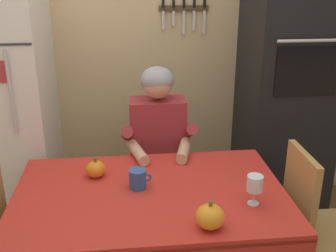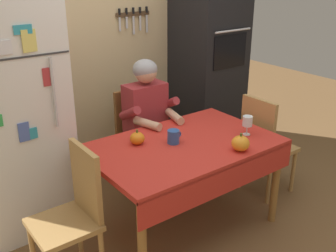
{
  "view_description": "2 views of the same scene",
  "coord_description": "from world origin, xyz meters",
  "px_view_note": "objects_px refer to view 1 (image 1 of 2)",
  "views": [
    {
      "loc": [
        -0.11,
        -1.76,
        1.83
      ],
      "look_at": [
        0.11,
        0.22,
        1.05
      ],
      "focal_mm": 44.13,
      "sensor_mm": 36.0,
      "label": 1
    },
    {
      "loc": [
        -1.73,
        -2.0,
        1.99
      ],
      "look_at": [
        -0.07,
        0.19,
        0.86
      ],
      "focal_mm": 42.82,
      "sensor_mm": 36.0,
      "label": 2
    }
  ],
  "objects_px": {
    "seated_person": "(159,146)",
    "coffee_mug": "(138,179)",
    "chair_behind_person": "(157,164)",
    "wall_oven": "(287,82)",
    "pumpkin_medium": "(96,169)",
    "refrigerator": "(0,114)",
    "wine_glass": "(255,184)",
    "chair_right_side": "(314,221)",
    "pumpkin_large": "(210,217)",
    "dining_table": "(151,208)"
  },
  "relations": [
    {
      "from": "seated_person",
      "to": "pumpkin_medium",
      "type": "xyz_separation_m",
      "value": [
        -0.38,
        -0.39,
        0.05
      ]
    },
    {
      "from": "wall_oven",
      "to": "refrigerator",
      "type": "bearing_deg",
      "value": -178.86
    },
    {
      "from": "seated_person",
      "to": "pumpkin_medium",
      "type": "relative_size",
      "value": 10.88
    },
    {
      "from": "pumpkin_large",
      "to": "refrigerator",
      "type": "bearing_deg",
      "value": 134.76
    },
    {
      "from": "chair_behind_person",
      "to": "wall_oven",
      "type": "bearing_deg",
      "value": 7.76
    },
    {
      "from": "chair_behind_person",
      "to": "pumpkin_medium",
      "type": "distance_m",
      "value": 0.74
    },
    {
      "from": "chair_right_side",
      "to": "coffee_mug",
      "type": "xyz_separation_m",
      "value": [
        -0.96,
        0.07,
        0.28
      ]
    },
    {
      "from": "wall_oven",
      "to": "coffee_mug",
      "type": "xyz_separation_m",
      "value": [
        -1.11,
        -0.85,
        -0.26
      ]
    },
    {
      "from": "refrigerator",
      "to": "wine_glass",
      "type": "relative_size",
      "value": 11.7
    },
    {
      "from": "coffee_mug",
      "to": "chair_right_side",
      "type": "bearing_deg",
      "value": -4.32
    },
    {
      "from": "pumpkin_large",
      "to": "seated_person",
      "type": "bearing_deg",
      "value": 99.1
    },
    {
      "from": "chair_right_side",
      "to": "wine_glass",
      "type": "height_order",
      "value": "chair_right_side"
    },
    {
      "from": "wall_oven",
      "to": "wine_glass",
      "type": "height_order",
      "value": "wall_oven"
    },
    {
      "from": "chair_behind_person",
      "to": "pumpkin_large",
      "type": "xyz_separation_m",
      "value": [
        0.15,
        -1.11,
        0.28
      ]
    },
    {
      "from": "chair_right_side",
      "to": "refrigerator",
      "type": "bearing_deg",
      "value": 154.39
    },
    {
      "from": "wall_oven",
      "to": "chair_behind_person",
      "type": "distance_m",
      "value": 1.1
    },
    {
      "from": "coffee_mug",
      "to": "pumpkin_medium",
      "type": "height_order",
      "value": "pumpkin_medium"
    },
    {
      "from": "chair_behind_person",
      "to": "pumpkin_large",
      "type": "height_order",
      "value": "chair_behind_person"
    },
    {
      "from": "dining_table",
      "to": "chair_behind_person",
      "type": "xyz_separation_m",
      "value": [
        0.1,
        0.79,
        -0.14
      ]
    },
    {
      "from": "refrigerator",
      "to": "wall_oven",
      "type": "distance_m",
      "value": 2.01
    },
    {
      "from": "chair_behind_person",
      "to": "seated_person",
      "type": "xyz_separation_m",
      "value": [
        -0.0,
        -0.19,
        0.23
      ]
    },
    {
      "from": "wall_oven",
      "to": "chair_behind_person",
      "type": "bearing_deg",
      "value": -172.24
    },
    {
      "from": "chair_behind_person",
      "to": "pumpkin_large",
      "type": "bearing_deg",
      "value": -82.42
    },
    {
      "from": "wall_oven",
      "to": "pumpkin_medium",
      "type": "xyz_separation_m",
      "value": [
        -1.33,
        -0.71,
        -0.26
      ]
    },
    {
      "from": "seated_person",
      "to": "wine_glass",
      "type": "xyz_separation_m",
      "value": [
        0.4,
        -0.75,
        0.11
      ]
    },
    {
      "from": "dining_table",
      "to": "pumpkin_large",
      "type": "xyz_separation_m",
      "value": [
        0.24,
        -0.32,
        0.14
      ]
    },
    {
      "from": "chair_right_side",
      "to": "seated_person",
      "type": "bearing_deg",
      "value": 142.97
    },
    {
      "from": "seated_person",
      "to": "coffee_mug",
      "type": "distance_m",
      "value": 0.56
    },
    {
      "from": "coffee_mug",
      "to": "wine_glass",
      "type": "distance_m",
      "value": 0.6
    },
    {
      "from": "dining_table",
      "to": "wine_glass",
      "type": "bearing_deg",
      "value": -16.99
    },
    {
      "from": "seated_person",
      "to": "wine_glass",
      "type": "distance_m",
      "value": 0.86
    },
    {
      "from": "refrigerator",
      "to": "wall_oven",
      "type": "height_order",
      "value": "wall_oven"
    },
    {
      "from": "pumpkin_medium",
      "to": "chair_behind_person",
      "type": "bearing_deg",
      "value": 56.65
    },
    {
      "from": "refrigerator",
      "to": "pumpkin_large",
      "type": "xyz_separation_m",
      "value": [
        1.19,
        -1.2,
        -0.1
      ]
    },
    {
      "from": "pumpkin_medium",
      "to": "refrigerator",
      "type": "bearing_deg",
      "value": 134.93
    },
    {
      "from": "dining_table",
      "to": "chair_behind_person",
      "type": "bearing_deg",
      "value": 83.14
    },
    {
      "from": "dining_table",
      "to": "wine_glass",
      "type": "relative_size",
      "value": 9.1
    },
    {
      "from": "wall_oven",
      "to": "wine_glass",
      "type": "bearing_deg",
      "value": -117.37
    },
    {
      "from": "seated_person",
      "to": "wine_glass",
      "type": "bearing_deg",
      "value": -62.15
    },
    {
      "from": "refrigerator",
      "to": "pumpkin_large",
      "type": "relative_size",
      "value": 13.39
    },
    {
      "from": "dining_table",
      "to": "pumpkin_large",
      "type": "bearing_deg",
      "value": -52.77
    },
    {
      "from": "seated_person",
      "to": "wine_glass",
      "type": "relative_size",
      "value": 8.09
    },
    {
      "from": "chair_right_side",
      "to": "wine_glass",
      "type": "distance_m",
      "value": 0.55
    },
    {
      "from": "refrigerator",
      "to": "pumpkin_medium",
      "type": "height_order",
      "value": "refrigerator"
    },
    {
      "from": "seated_person",
      "to": "coffee_mug",
      "type": "xyz_separation_m",
      "value": [
        -0.15,
        -0.54,
        0.05
      ]
    },
    {
      "from": "wall_oven",
      "to": "chair_right_side",
      "type": "bearing_deg",
      "value": -99.15
    },
    {
      "from": "coffee_mug",
      "to": "wine_glass",
      "type": "bearing_deg",
      "value": -21.64
    },
    {
      "from": "refrigerator",
      "to": "chair_behind_person",
      "type": "xyz_separation_m",
      "value": [
        1.05,
        -0.09,
        -0.39
      ]
    },
    {
      "from": "dining_table",
      "to": "pumpkin_large",
      "type": "relative_size",
      "value": 10.42
    },
    {
      "from": "chair_right_side",
      "to": "pumpkin_large",
      "type": "height_order",
      "value": "chair_right_side"
    }
  ]
}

